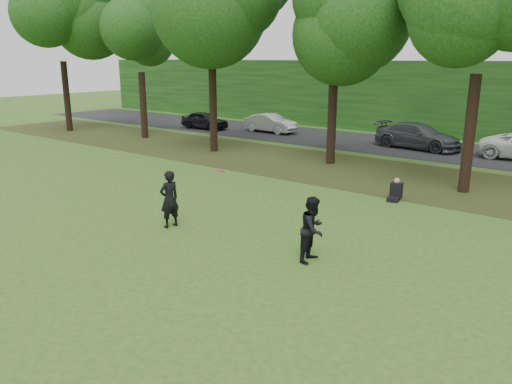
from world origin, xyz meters
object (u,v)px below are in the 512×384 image
(frisbee, at_px, (220,170))
(seated_person, at_px, (396,192))
(player_left, at_px, (169,199))
(player_right, at_px, (313,229))

(frisbee, bearing_deg, seated_person, 69.10)
(seated_person, bearing_deg, frisbee, -118.87)
(frisbee, bearing_deg, player_left, -164.96)
(player_right, bearing_deg, seated_person, -0.33)
(player_left, bearing_deg, seated_person, 158.42)
(player_left, relative_size, player_right, 1.05)
(player_left, xyz_separation_m, player_right, (4.99, 0.45, -0.04))
(player_left, height_order, frisbee, frisbee)
(player_right, height_order, frisbee, frisbee)
(player_right, relative_size, seated_person, 2.11)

